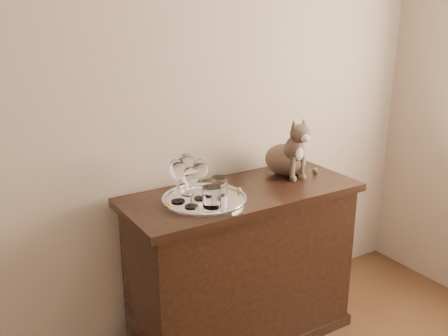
# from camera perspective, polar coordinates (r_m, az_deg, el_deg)

# --- Properties ---
(wall_back) EXTENTS (4.00, 0.10, 2.70)m
(wall_back) POSITION_cam_1_polar(r_m,az_deg,el_deg) (2.36, -14.46, 8.46)
(wall_back) COLOR #BEAB8F
(wall_back) RESTS_ON ground
(sideboard) EXTENTS (1.20, 0.50, 0.85)m
(sideboard) POSITION_cam_1_polar(r_m,az_deg,el_deg) (2.65, 2.00, -11.23)
(sideboard) COLOR black
(sideboard) RESTS_ON ground
(tray) EXTENTS (0.40, 0.40, 0.01)m
(tray) POSITION_cam_1_polar(r_m,az_deg,el_deg) (2.34, -2.24, -3.69)
(tray) COLOR white
(tray) RESTS_ON sideboard
(wine_glass_a) EXTENTS (0.08, 0.08, 0.21)m
(wine_glass_a) POSITION_cam_1_polar(r_m,az_deg,el_deg) (2.28, -5.33, -1.43)
(wine_glass_a) COLOR silver
(wine_glass_a) RESTS_ON tray
(wine_glass_b) EXTENTS (0.08, 0.08, 0.20)m
(wine_glass_b) POSITION_cam_1_polar(r_m,az_deg,el_deg) (2.38, -4.27, -0.68)
(wine_glass_b) COLOR silver
(wine_glass_b) RESTS_ON tray
(wine_glass_c) EXTENTS (0.07, 0.07, 0.19)m
(wine_glass_c) POSITION_cam_1_polar(r_m,az_deg,el_deg) (2.22, -3.82, -2.18)
(wine_glass_c) COLOR white
(wine_glass_c) RESTS_ON tray
(wine_glass_d) EXTENTS (0.07, 0.07, 0.19)m
(wine_glass_d) POSITION_cam_1_polar(r_m,az_deg,el_deg) (2.31, -2.71, -1.26)
(wine_glass_d) COLOR white
(wine_glass_d) RESTS_ON tray
(tumbler_b) EXTENTS (0.08, 0.08, 0.10)m
(tumbler_b) POSITION_cam_1_polar(r_m,az_deg,el_deg) (2.24, -1.39, -3.32)
(tumbler_b) COLOR white
(tumbler_b) RESTS_ON tray
(tumbler_c) EXTENTS (0.08, 0.08, 0.09)m
(tumbler_c) POSITION_cam_1_polar(r_m,az_deg,el_deg) (2.38, -0.49, -2.06)
(tumbler_c) COLOR white
(tumbler_c) RESTS_ON tray
(cat) EXTENTS (0.35, 0.33, 0.32)m
(cat) POSITION_cam_1_polar(r_m,az_deg,el_deg) (2.69, 7.11, 2.64)
(cat) COLOR brown
(cat) RESTS_ON sideboard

